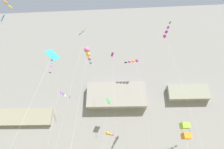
{
  "coord_description": "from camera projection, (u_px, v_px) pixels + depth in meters",
  "views": [
    {
      "loc": [
        1.87,
        -11.12,
        3.07
      ],
      "look_at": [
        0.03,
        20.85,
        18.4
      ],
      "focal_mm": 31.36,
      "sensor_mm": 36.0,
      "label": 1
    }
  ],
  "objects": [
    {
      "name": "kite_banner_mid_left",
      "position": [
        80.0,
        43.0,
        46.82
      ],
      "size": [
        3.97,
        5.93,
        33.84
      ],
      "color": "black",
      "rests_on": "ground"
    },
    {
      "name": "kite_diamond_high_left",
      "position": [
        52.0,
        57.0,
        28.25
      ],
      "size": [
        3.18,
        5.14,
        19.09
      ],
      "color": "teal",
      "rests_on": "ground"
    },
    {
      "name": "kite_diamond_high_center",
      "position": [
        2.0,
        20.0,
        44.36
      ],
      "size": [
        1.54,
        4.05,
        35.39
      ],
      "color": "#38B2D1",
      "rests_on": "ground"
    },
    {
      "name": "kite_diamond_high_right",
      "position": [
        113.0,
        64.0,
        49.88
      ],
      "size": [
        1.98,
        4.32,
        30.74
      ],
      "color": "#CC3399",
      "rests_on": "ground"
    },
    {
      "name": "kite_windsock_low_center",
      "position": [
        166.0,
        32.0,
        43.12
      ],
      "size": [
        2.85,
        6.94,
        30.78
      ],
      "color": "#CC3399",
      "rests_on": "ground"
    },
    {
      "name": "kite_windsock_mid_right",
      "position": [
        134.0,
        61.0,
        56.11
      ],
      "size": [
        6.32,
        2.33,
        31.39
      ],
      "color": "#CC3399",
      "rests_on": "ground"
    },
    {
      "name": "kite_box_upper_mid",
      "position": [
        186.0,
        131.0,
        20.95
      ],
      "size": [
        2.31,
        5.43,
        7.52
      ],
      "color": "#8CCC33",
      "rests_on": "ground"
    },
    {
      "name": "kite_banner_low_right",
      "position": [
        64.0,
        100.0,
        42.64
      ],
      "size": [
        1.66,
        7.75,
        17.93
      ],
      "color": "black",
      "rests_on": "ground"
    },
    {
      "name": "kite_windsock_upper_left",
      "position": [
        109.0,
        134.0,
        35.49
      ],
      "size": [
        2.89,
        7.99,
        9.02
      ],
      "color": "orange",
      "rests_on": "ground"
    },
    {
      "name": "kite_windsock_far_right",
      "position": [
        88.0,
        54.0,
        34.01
      ],
      "size": [
        1.11,
        9.0,
        21.57
      ],
      "color": "pink",
      "rests_on": "ground"
    },
    {
      "name": "cliff_face",
      "position": [
        117.0,
        89.0,
        71.04
      ],
      "size": [
        180.0,
        22.88,
        57.69
      ],
      "color": "gray",
      "rests_on": "ground"
    },
    {
      "name": "kite_diamond_near_cliff",
      "position": [
        108.0,
        103.0,
        51.73
      ],
      "size": [
        2.37,
        6.25,
        20.26
      ],
      "color": "green",
      "rests_on": "ground"
    }
  ]
}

